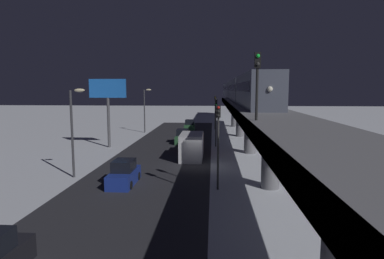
# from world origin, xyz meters

# --- Properties ---
(ground_plane) EXTENTS (240.00, 240.00, 0.00)m
(ground_plane) POSITION_xyz_m (0.00, 0.00, 0.00)
(ground_plane) COLOR silver
(avenue_asphalt) EXTENTS (11.00, 85.11, 0.01)m
(avenue_asphalt) POSITION_xyz_m (4.05, 0.00, 0.00)
(avenue_asphalt) COLOR #28282D
(avenue_asphalt) RESTS_ON ground_plane
(elevated_railway) EXTENTS (5.00, 85.11, 5.74)m
(elevated_railway) POSITION_xyz_m (-5.99, 0.00, 4.93)
(elevated_railway) COLOR slate
(elevated_railway) RESTS_ON ground_plane
(subway_train) EXTENTS (2.94, 74.07, 3.40)m
(subway_train) POSITION_xyz_m (-6.09, -31.08, 7.52)
(subway_train) COLOR #4C5160
(subway_train) RESTS_ON elevated_railway
(rail_signal) EXTENTS (0.36, 0.41, 4.00)m
(rail_signal) POSITION_xyz_m (-4.24, 12.30, 8.46)
(rail_signal) COLOR black
(rail_signal) RESTS_ON elevated_railway
(sedan_blue) EXTENTS (1.91, 4.38, 1.97)m
(sedan_blue) POSITION_xyz_m (5.45, 6.77, 0.78)
(sedan_blue) COLOR navy
(sedan_blue) RESTS_ON ground_plane
(sedan_green) EXTENTS (1.80, 4.07, 1.97)m
(sedan_green) POSITION_xyz_m (2.65, -28.58, 0.80)
(sedan_green) COLOR #2D6038
(sedan_green) RESTS_ON ground_plane
(sedan_green_2) EXTENTS (1.80, 4.25, 1.97)m
(sedan_green_2) POSITION_xyz_m (2.65, -14.03, 0.80)
(sedan_green_2) COLOR #2D6038
(sedan_green_2) RESTS_ON ground_plane
(box_truck) EXTENTS (2.40, 7.40, 2.80)m
(box_truck) POSITION_xyz_m (0.65, -4.20, 1.35)
(box_truck) COLOR #A51E1E
(box_truck) RESTS_ON ground_plane
(traffic_light_near) EXTENTS (0.32, 0.44, 6.40)m
(traffic_light_near) POSITION_xyz_m (-2.05, 7.77, 4.20)
(traffic_light_near) COLOR #2D2D2D
(traffic_light_near) RESTS_ON ground_plane
(traffic_light_mid) EXTENTS (0.32, 0.44, 6.40)m
(traffic_light_mid) POSITION_xyz_m (-2.05, -11.31, 4.20)
(traffic_light_mid) COLOR #2D2D2D
(traffic_light_mid) RESTS_ON ground_plane
(traffic_light_far) EXTENTS (0.32, 0.44, 6.40)m
(traffic_light_far) POSITION_xyz_m (-2.05, -30.39, 4.20)
(traffic_light_far) COLOR #2D2D2D
(traffic_light_far) RESTS_ON ground_plane
(commercial_billboard) EXTENTS (4.80, 0.36, 8.90)m
(commercial_billboard) POSITION_xyz_m (11.96, -9.93, 6.83)
(commercial_billboard) COLOR #4C4C51
(commercial_billboard) RESTS_ON ground_plane
(street_lamp_near) EXTENTS (1.35, 0.44, 7.65)m
(street_lamp_near) POSITION_xyz_m (10.12, 5.00, 4.81)
(street_lamp_near) COLOR #38383D
(street_lamp_near) RESTS_ON ground_plane
(street_lamp_far) EXTENTS (1.35, 0.44, 7.65)m
(street_lamp_far) POSITION_xyz_m (10.12, -25.00, 4.81)
(street_lamp_far) COLOR #38383D
(street_lamp_far) RESTS_ON ground_plane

